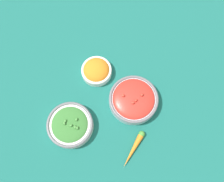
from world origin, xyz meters
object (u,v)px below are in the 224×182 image
at_px(bowl_cherry_tomatoes, 134,100).
at_px(loose_carrot, 134,148).
at_px(bowl_carrots, 97,71).
at_px(bowl_broccoli, 70,125).

height_order(bowl_cherry_tomatoes, loose_carrot, bowl_cherry_tomatoes).
distance_m(bowl_cherry_tomatoes, loose_carrot, 0.20).
bearing_deg(bowl_carrots, bowl_broccoli, -5.26).
relative_size(bowl_broccoli, bowl_cherry_tomatoes, 0.91).
bearing_deg(bowl_broccoli, bowl_cherry_tomatoes, 130.22).
relative_size(bowl_broccoli, loose_carrot, 1.16).
bearing_deg(loose_carrot, bowl_carrots, -124.27).
distance_m(bowl_carrots, loose_carrot, 0.36).
xyz_separation_m(bowl_carrots, bowl_cherry_tomatoes, (0.08, 0.19, 0.01)).
bearing_deg(bowl_broccoli, bowl_carrots, 174.74).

